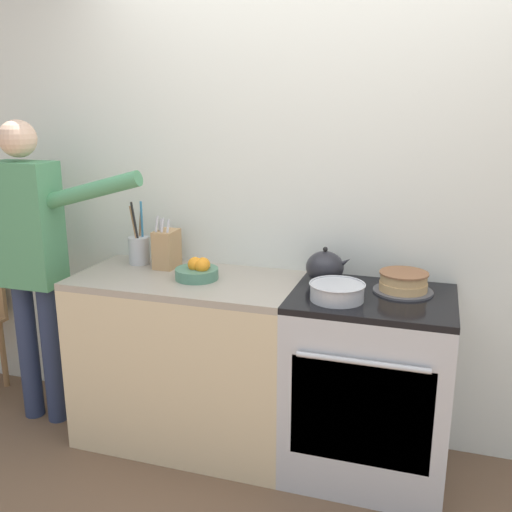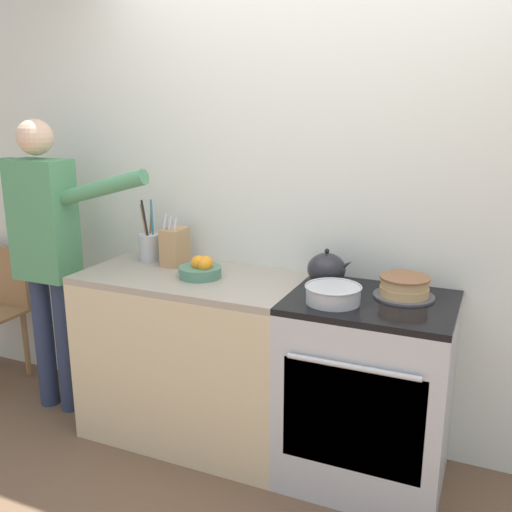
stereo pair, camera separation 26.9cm
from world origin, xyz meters
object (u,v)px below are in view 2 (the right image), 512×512
(stove_range, at_px, (366,391))
(utensil_crock, at_px, (149,246))
(tea_kettle, at_px, (327,269))
(knife_block, at_px, (175,246))
(mixing_bowl, at_px, (333,294))
(fruit_bowl, at_px, (201,269))
(person_baker, at_px, (47,243))
(layer_cake, at_px, (404,287))

(stove_range, relative_size, utensil_crock, 2.61)
(stove_range, xyz_separation_m, tea_kettle, (-0.25, 0.13, 0.53))
(knife_block, height_order, utensil_crock, utensil_crock)
(tea_kettle, height_order, knife_block, knife_block)
(stove_range, bearing_deg, utensil_crock, 172.86)
(mixing_bowl, height_order, fruit_bowl, fruit_bowl)
(knife_block, height_order, fruit_bowl, knife_block)
(stove_range, distance_m, utensil_crock, 1.40)
(mixing_bowl, height_order, person_baker, person_baker)
(knife_block, distance_m, person_baker, 0.73)
(mixing_bowl, bearing_deg, utensil_crock, 166.63)
(utensil_crock, height_order, person_baker, person_baker)
(tea_kettle, distance_m, fruit_bowl, 0.63)
(stove_range, xyz_separation_m, fruit_bowl, (-0.87, -0.01, 0.50))
(stove_range, xyz_separation_m, layer_cake, (0.13, 0.09, 0.50))
(knife_block, bearing_deg, mixing_bowl, -14.66)
(knife_block, distance_m, utensil_crock, 0.18)
(utensil_crock, bearing_deg, tea_kettle, -1.82)
(layer_cake, xyz_separation_m, person_baker, (-1.94, -0.16, 0.05))
(tea_kettle, xyz_separation_m, utensil_crock, (-1.04, 0.03, 0.01))
(stove_range, height_order, tea_kettle, tea_kettle)
(tea_kettle, height_order, person_baker, person_baker)
(utensil_crock, relative_size, fruit_bowl, 1.61)
(person_baker, bearing_deg, stove_range, 7.68)
(layer_cake, distance_m, mixing_bowl, 0.34)
(mixing_bowl, bearing_deg, fruit_bowl, 171.83)
(fruit_bowl, bearing_deg, layer_cake, 5.74)
(mixing_bowl, height_order, knife_block, knife_block)
(tea_kettle, relative_size, fruit_bowl, 1.04)
(fruit_bowl, bearing_deg, tea_kettle, 12.25)
(mixing_bowl, distance_m, person_baker, 1.66)
(layer_cake, height_order, tea_kettle, tea_kettle)
(utensil_crock, bearing_deg, layer_cake, -2.72)
(tea_kettle, bearing_deg, mixing_bowl, -66.97)
(layer_cake, bearing_deg, person_baker, -175.28)
(tea_kettle, height_order, utensil_crock, utensil_crock)
(layer_cake, relative_size, tea_kettle, 1.22)
(tea_kettle, relative_size, person_baker, 0.13)
(utensil_crock, bearing_deg, person_baker, -156.59)
(mixing_bowl, xyz_separation_m, knife_block, (-0.96, 0.25, 0.06))
(knife_block, bearing_deg, layer_cake, -2.23)
(fruit_bowl, bearing_deg, stove_range, 0.40)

